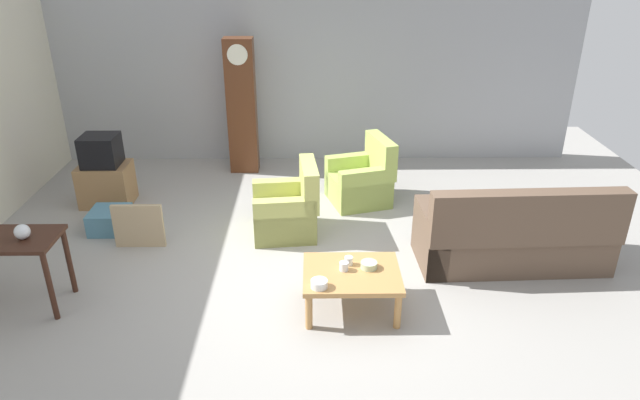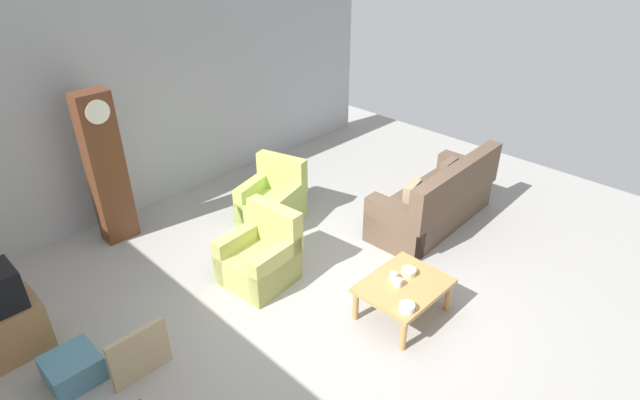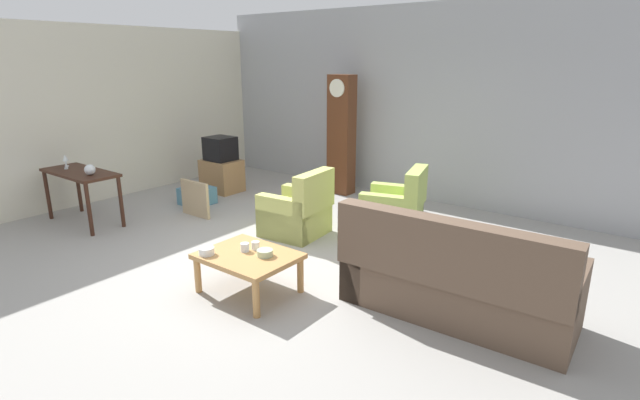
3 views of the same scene
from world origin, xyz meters
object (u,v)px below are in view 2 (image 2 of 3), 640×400
Objects in this scene: coffee_table_wood at (404,288)px; cup_white_porcelain at (393,276)px; armchair_olive_far at (273,202)px; cup_blue_rimmed at (398,283)px; couch_floral at (436,202)px; storage_box_blue at (73,369)px; grandfather_clock at (106,169)px; tv_stand_cabinet at (7,330)px; bowl_shallow_green at (409,272)px; armchair_olive_near at (261,258)px; bowl_white_stacked at (407,307)px; framed_picture_leaning at (140,354)px.

cup_white_porcelain is at bearing 100.31° from coffee_table_wood.
armchair_olive_far is 2.55m from cup_blue_rimmed.
couch_floral is 4.50× the size of storage_box_blue.
grandfather_clock is 2.30m from tv_stand_cabinet.
storage_box_blue is 3.56m from bowl_shallow_green.
storage_box_blue is at bearing 177.60° from armchair_olive_near.
bowl_white_stacked is (-0.63, -2.81, 0.16)m from armchair_olive_far.
armchair_olive_near is 5.55× the size of bowl_shallow_green.
coffee_table_wood is 3.44m from storage_box_blue.
storage_box_blue is (-2.97, 1.71, -0.23)m from coffee_table_wood.
armchair_olive_far reaches higher than cup_white_porcelain.
armchair_olive_far is at bearing 14.29° from storage_box_blue.
armchair_olive_far reaches higher than tv_stand_cabinet.
framed_picture_leaning is (-2.78, -1.26, -0.03)m from armchair_olive_far.
storage_box_blue is 2.85× the size of bowl_shallow_green.
storage_box_blue is at bearing -70.38° from tv_stand_cabinet.
coffee_table_wood is at bearing -27.46° from framed_picture_leaning.
armchair_olive_near is 1.76m from coffee_table_wood.
bowl_shallow_green is (0.25, 0.04, -0.01)m from cup_blue_rimmed.
armchair_olive_far is 2.57m from coffee_table_wood.
framed_picture_leaning is at bearing 144.11° from bowl_white_stacked.
coffee_table_wood is at bearing -96.84° from armchair_olive_far.
grandfather_clock reaches higher than cup_white_porcelain.
couch_floral is at bearing -41.17° from grandfather_clock.
bowl_shallow_green is at bearing -18.57° from cup_white_porcelain.
bowl_white_stacked reaches higher than coffee_table_wood.
cup_white_porcelain reaches higher than bowl_shallow_green.
bowl_white_stacked reaches higher than storage_box_blue.
coffee_table_wood is 0.43m from bowl_white_stacked.
armchair_olive_near is at bearing 101.06° from bowl_white_stacked.
tv_stand_cabinet is at bearing 122.46° from framed_picture_leaning.
armchair_olive_far is at bearing 132.36° from couch_floral.
cup_white_porcelain is (-0.02, 0.14, 0.10)m from coffee_table_wood.
tv_stand_cabinet is 0.87m from storage_box_blue.
storage_box_blue is at bearing 169.60° from couch_floral.
framed_picture_leaning is at bearing -40.54° from storage_box_blue.
coffee_table_wood is (-1.88, -0.82, 0.01)m from couch_floral.
armchair_olive_near is 2.39m from grandfather_clock.
cup_blue_rimmed is at bearing -38.04° from tv_stand_cabinet.
framed_picture_leaning is 6.68× the size of cup_blue_rimmed.
cup_blue_rimmed is at bearing -158.01° from couch_floral.
storage_box_blue is 3.36m from cup_blue_rimmed.
storage_box_blue is 5.27× the size of cup_blue_rimmed.
armchair_olive_far is at bearing 77.33° from bowl_white_stacked.
tv_stand_cabinet is (-3.57, -0.02, -0.02)m from armchair_olive_far.
couch_floral is 5.42m from tv_stand_cabinet.
grandfather_clock is at bearing 110.55° from cup_blue_rimmed.
armchair_olive_near is at bearing -19.46° from tv_stand_cabinet.
armchair_olive_near reaches higher than framed_picture_leaning.
tv_stand_cabinet is 4.05m from bowl_white_stacked.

